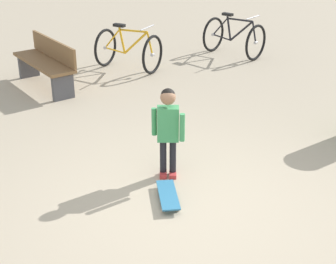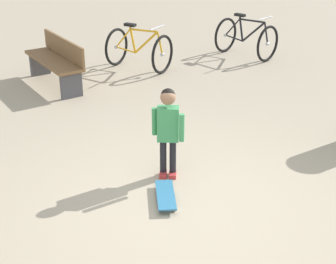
# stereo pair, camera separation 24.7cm
# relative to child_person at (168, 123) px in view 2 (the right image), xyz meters

# --- Properties ---
(ground_plane) EXTENTS (50.00, 50.00, 0.00)m
(ground_plane) POSITION_rel_child_person_xyz_m (-0.53, -0.47, -0.66)
(ground_plane) COLOR tan
(child_person) EXTENTS (0.25, 0.41, 1.06)m
(child_person) POSITION_rel_child_person_xyz_m (0.00, 0.00, 0.00)
(child_person) COLOR black
(child_person) RESTS_ON ground
(skateboard) EXTENTS (0.60, 0.48, 0.07)m
(skateboard) POSITION_rel_child_person_xyz_m (-0.49, -0.23, -0.60)
(skateboard) COLOR teal
(skateboard) RESTS_ON ground
(bicycle_near) EXTENTS (0.75, 1.09, 0.85)m
(bicycle_near) POSITION_rel_child_person_xyz_m (3.31, 2.40, -0.28)
(bicycle_near) COLOR black
(bicycle_near) RESTS_ON ground
(bicycle_far) EXTENTS (0.96, 1.22, 0.85)m
(bicycle_far) POSITION_rel_child_person_xyz_m (5.04, 0.95, -0.28)
(bicycle_far) COLOR black
(bicycle_far) RESTS_ON ground
(street_bench) EXTENTS (1.14, 1.62, 0.80)m
(street_bench) POSITION_rel_child_person_xyz_m (1.87, 3.16, -0.23)
(street_bench) COLOR brown
(street_bench) RESTS_ON ground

